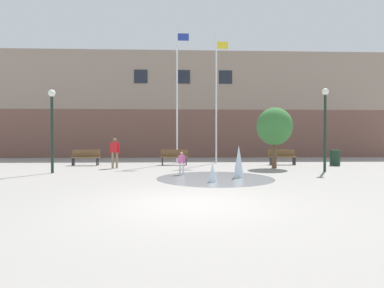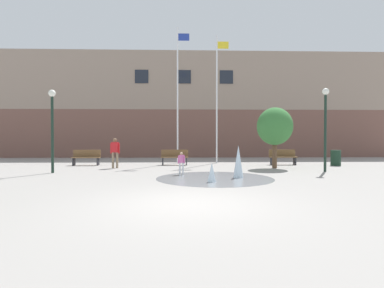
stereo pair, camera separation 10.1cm
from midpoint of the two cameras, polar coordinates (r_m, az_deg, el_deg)
name	(u,v)px [view 2 (the right image)]	position (r m, az deg, el deg)	size (l,w,h in m)	color
ground_plane	(187,204)	(7.30, -0.50, -11.33)	(100.00, 100.00, 0.00)	gray
library_building	(184,108)	(27.94, -1.42, 6.92)	(36.00, 6.05, 8.87)	brown
splash_fountain	(226,169)	(11.85, 6.69, -4.77)	(4.62, 4.62, 1.31)	gray
park_bench_far_left	(86,157)	(18.58, -19.34, -2.38)	(1.60, 0.44, 0.91)	#28282D
park_bench_left_of_flagpoles	(175,157)	(17.77, -3.16, -2.48)	(1.60, 0.44, 0.91)	#28282D
park_bench_far_right	(283,157)	(18.77, 17.05, -2.34)	(1.60, 0.44, 0.91)	#28282D
child_with_pink_shirt	(181,161)	(12.97, -1.82, -3.33)	(0.31, 0.23, 0.99)	silver
adult_in_red	(115,151)	(16.33, -14.28, -1.22)	(0.50, 0.28, 1.59)	#89755B
flagpole_left	(178,91)	(19.36, -2.54, 9.97)	(0.80, 0.10, 8.65)	silver
flagpole_right	(217,95)	(19.45, 4.98, 9.19)	(0.80, 0.10, 8.17)	silver
lamp_post_left_lane	(52,118)	(15.02, -24.90, 4.44)	(0.32, 0.32, 3.78)	#192D23
lamp_post_right_lane	(325,117)	(15.55, 24.24, 4.67)	(0.32, 0.32, 3.95)	#192D23
trash_can	(336,158)	(19.30, 25.83, -2.39)	(0.56, 0.56, 0.90)	#193323
street_tree_near_building	(275,127)	(16.45, 15.66, 3.21)	(1.87, 1.87, 3.21)	brown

